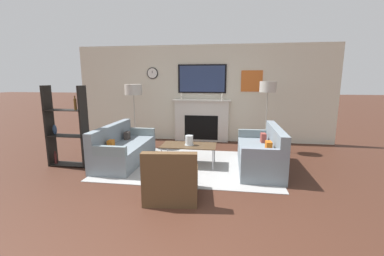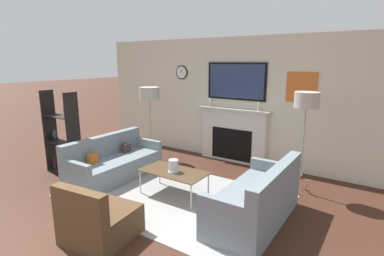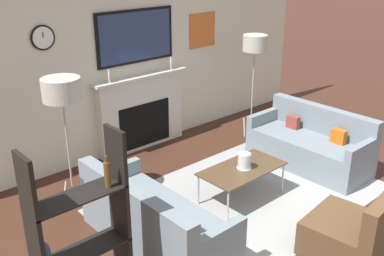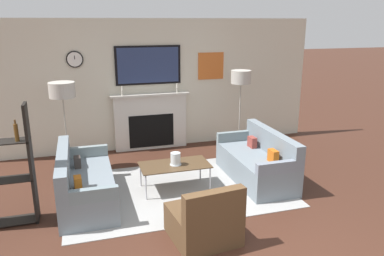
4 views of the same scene
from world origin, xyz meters
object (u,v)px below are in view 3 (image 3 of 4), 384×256
(coffee_table, at_px, (242,170))
(floor_lamp_left, at_px, (61,91))
(hurricane_candle, at_px, (244,162))
(shelf_unit, at_px, (80,238))
(armchair, at_px, (352,234))
(couch_left, at_px, (154,222))
(couch_right, at_px, (310,146))
(floor_lamp_right, at_px, (255,45))

(coffee_table, distance_m, floor_lamp_left, 2.38)
(floor_lamp_left, bearing_deg, hurricane_candle, -38.76)
(hurricane_candle, height_order, shelf_unit, shelf_unit)
(armchair, height_order, shelf_unit, shelf_unit)
(armchair, distance_m, floor_lamp_left, 3.52)
(couch_left, height_order, couch_right, couch_right)
(coffee_table, distance_m, floor_lamp_right, 2.45)
(armchair, bearing_deg, shelf_unit, 154.94)
(coffee_table, bearing_deg, hurricane_candle, -55.77)
(couch_right, distance_m, floor_lamp_right, 1.86)
(floor_lamp_left, height_order, floor_lamp_right, floor_lamp_right)
(shelf_unit, bearing_deg, floor_lamp_right, 22.52)
(armchair, bearing_deg, couch_left, 133.15)
(coffee_table, distance_m, hurricane_candle, 0.12)
(hurricane_candle, height_order, floor_lamp_right, floor_lamp_right)
(coffee_table, relative_size, floor_lamp_left, 0.68)
(floor_lamp_left, bearing_deg, shelf_unit, -114.55)
(hurricane_candle, distance_m, floor_lamp_right, 2.39)
(floor_lamp_right, bearing_deg, floor_lamp_left, 180.00)
(coffee_table, xyz_separation_m, floor_lamp_left, (-1.66, 1.33, 1.08))
(couch_left, height_order, hurricane_candle, couch_left)
(shelf_unit, bearing_deg, floor_lamp_left, 65.45)
(floor_lamp_left, xyz_separation_m, shelf_unit, (-0.79, -1.72, -0.71))
(shelf_unit, bearing_deg, couch_right, 5.39)
(couch_right, height_order, floor_lamp_right, floor_lamp_right)
(couch_left, relative_size, floor_lamp_right, 1.07)
(couch_left, bearing_deg, coffee_table, 1.02)
(floor_lamp_left, bearing_deg, armchair, -59.99)
(couch_left, xyz_separation_m, coffee_table, (1.42, 0.03, 0.12))
(hurricane_candle, relative_size, shelf_unit, 0.12)
(couch_left, xyz_separation_m, armchair, (1.41, -1.51, -0.03))
(couch_left, xyz_separation_m, hurricane_candle, (1.43, 0.01, 0.24))
(hurricane_candle, bearing_deg, shelf_unit, -171.27)
(floor_lamp_left, bearing_deg, coffee_table, -38.60)
(floor_lamp_right, bearing_deg, couch_left, -156.61)
(armchair, relative_size, hurricane_candle, 4.23)
(floor_lamp_left, distance_m, shelf_unit, 2.02)
(couch_right, height_order, armchair, couch_right)
(couch_left, relative_size, couch_right, 1.06)
(couch_right, bearing_deg, couch_left, 180.00)
(coffee_table, height_order, floor_lamp_left, floor_lamp_left)
(armchair, relative_size, floor_lamp_left, 0.52)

